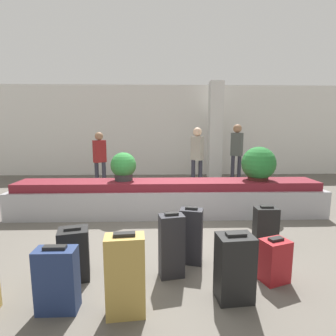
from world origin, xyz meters
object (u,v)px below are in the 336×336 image
(suitcase_8, at_px, (235,267))
(traveler_2, at_px, (197,153))
(pillar, at_px, (215,131))
(traveler_0, at_px, (100,156))
(suitcase_7, at_px, (172,246))
(suitcase_4, at_px, (74,254))
(suitcase_1, at_px, (125,276))
(suitcase_2, at_px, (266,226))
(potted_plant_1, at_px, (259,164))
(suitcase_6, at_px, (57,280))
(traveler_1, at_px, (237,148))
(suitcase_0, at_px, (274,261))
(suitcase_5, at_px, (191,236))
(potted_plant_0, at_px, (123,167))

(suitcase_8, xyz_separation_m, traveler_2, (0.29, 4.78, 0.69))
(pillar, bearing_deg, traveler_0, -156.26)
(suitcase_7, bearing_deg, suitcase_4, 169.88)
(suitcase_1, distance_m, suitcase_2, 2.35)
(suitcase_7, xyz_separation_m, potted_plant_1, (1.81, 2.22, 0.62))
(pillar, height_order, suitcase_6, pillar)
(suitcase_6, bearing_deg, potted_plant_1, 43.53)
(traveler_1, distance_m, traveler_2, 1.44)
(traveler_0, bearing_deg, suitcase_0, -98.89)
(suitcase_4, distance_m, traveler_2, 4.85)
(pillar, xyz_separation_m, suitcase_5, (-1.45, -5.65, -1.25))
(suitcase_6, relative_size, traveler_1, 0.36)
(pillar, height_order, traveler_0, pillar)
(suitcase_0, relative_size, suitcase_6, 0.79)
(suitcase_5, bearing_deg, suitcase_0, -12.49)
(suitcase_1, bearing_deg, suitcase_8, 4.71)
(suitcase_1, height_order, traveler_1, traveler_1)
(suitcase_0, relative_size, suitcase_1, 0.65)
(suitcase_6, bearing_deg, suitcase_4, 91.53)
(suitcase_1, bearing_deg, traveler_1, 59.39)
(traveler_1, bearing_deg, traveler_2, 70.69)
(traveler_1, bearing_deg, suitcase_0, 122.46)
(suitcase_7, xyz_separation_m, traveler_0, (-1.79, 4.41, 0.57))
(suitcase_0, height_order, suitcase_6, suitcase_6)
(suitcase_5, height_order, traveler_1, traveler_1)
(potted_plant_0, distance_m, traveler_1, 4.09)
(suitcase_0, bearing_deg, traveler_1, 59.22)
(suitcase_1, relative_size, traveler_0, 0.50)
(suitcase_0, relative_size, suitcase_4, 0.83)
(suitcase_7, bearing_deg, suitcase_6, -163.92)
(suitcase_4, distance_m, traveler_1, 6.05)
(suitcase_0, xyz_separation_m, suitcase_1, (-1.58, -0.49, 0.14))
(suitcase_4, height_order, traveler_2, traveler_2)
(suitcase_5, height_order, traveler_0, traveler_0)
(suitcase_2, distance_m, suitcase_4, 2.65)
(suitcase_8, bearing_deg, suitcase_0, 23.49)
(suitcase_6, height_order, traveler_1, traveler_1)
(suitcase_8, bearing_deg, traveler_0, 110.95)
(suitcase_2, xyz_separation_m, suitcase_6, (-2.50, -1.36, 0.03))
(pillar, relative_size, suitcase_7, 4.21)
(suitcase_5, xyz_separation_m, potted_plant_1, (1.55, 1.92, 0.64))
(suitcase_1, xyz_separation_m, traveler_0, (-1.35, 5.03, 0.56))
(suitcase_1, height_order, suitcase_2, suitcase_1)
(pillar, relative_size, suitcase_8, 4.58)
(pillar, height_order, suitcase_7, pillar)
(suitcase_0, xyz_separation_m, suitcase_8, (-0.53, -0.29, 0.09))
(pillar, distance_m, suitcase_0, 6.27)
(suitcase_2, distance_m, traveler_0, 4.88)
(traveler_2, bearing_deg, suitcase_0, -47.38)
(suitcase_6, distance_m, suitcase_7, 1.22)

